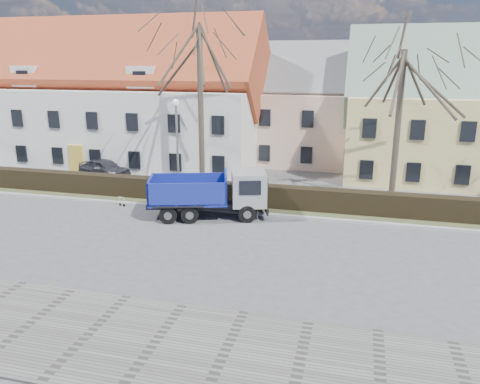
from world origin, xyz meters
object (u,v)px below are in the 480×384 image
(parked_car_a, at_px, (104,168))
(dump_truck, at_px, (204,194))
(streetlight, at_px, (177,148))
(cart_frame, at_px, (119,201))

(parked_car_a, bearing_deg, dump_truck, -108.62)
(dump_truck, relative_size, streetlight, 1.08)
(dump_truck, xyz_separation_m, cart_frame, (-5.62, 0.70, -1.02))
(streetlight, xyz_separation_m, cart_frame, (-2.71, -2.81, -2.79))
(streetlight, bearing_deg, cart_frame, -133.92)
(streetlight, relative_size, cart_frame, 8.91)
(cart_frame, distance_m, parked_car_a, 7.58)
(dump_truck, distance_m, cart_frame, 5.76)
(dump_truck, distance_m, streetlight, 4.90)
(cart_frame, bearing_deg, dump_truck, -7.14)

